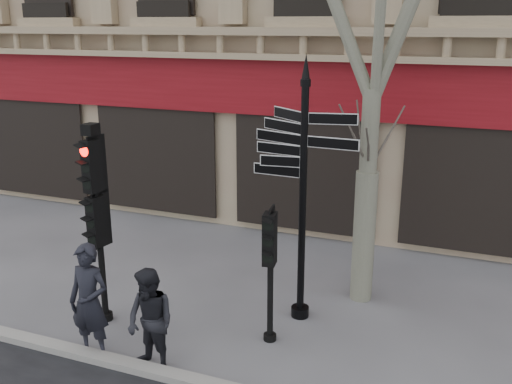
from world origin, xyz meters
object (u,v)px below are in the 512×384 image
Objects in this scene: fingerpost at (304,147)px; traffic_signal_main at (96,200)px; pedestrian_a at (89,302)px; pedestrian_b at (150,322)px; traffic_signal_secondary at (271,253)px.

traffic_signal_main is at bearing -143.81° from fingerpost.
fingerpost is 3.55m from traffic_signal_main.
fingerpost is at bearing 41.73° from pedestrian_a.
traffic_signal_main is 1.71m from pedestrian_a.
traffic_signal_main is at bearing 162.90° from pedestrian_b.
traffic_signal_main is 3.03m from traffic_signal_secondary.
traffic_signal_secondary is (-0.22, -0.95, -1.53)m from fingerpost.
pedestrian_a is (-2.41, -1.45, -0.62)m from traffic_signal_secondary.
traffic_signal_secondary reaches higher than pedestrian_b.
traffic_signal_main is at bearing 179.68° from traffic_signal_secondary.
pedestrian_b is (1.59, -1.03, -1.39)m from traffic_signal_main.
pedestrian_a is at bearing -55.88° from traffic_signal_main.
traffic_signal_main reaches higher than pedestrian_b.
fingerpost is 1.31× the size of traffic_signal_main.
pedestrian_a is at bearing -164.05° from pedestrian_b.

